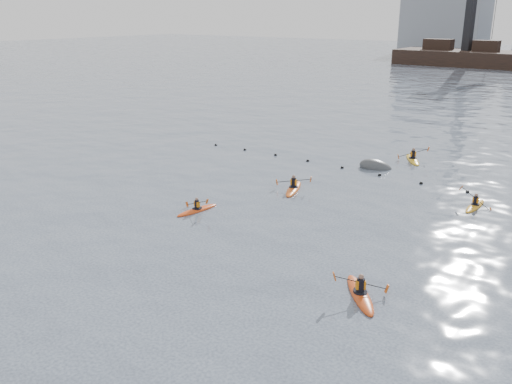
# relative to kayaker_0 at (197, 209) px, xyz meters

# --- Properties ---
(ground) EXTENTS (400.00, 400.00, 0.00)m
(ground) POSITION_rel_kayaker_0_xyz_m (7.43, -9.66, -0.09)
(ground) COLOR #343C4B
(ground) RESTS_ON ground
(float_line) EXTENTS (33.24, 0.73, 0.24)m
(float_line) POSITION_rel_kayaker_0_xyz_m (6.93, 12.88, -0.06)
(float_line) COLOR black
(float_line) RESTS_ON ground
(kayaker_0) EXTENTS (1.97, 2.91, 1.07)m
(kayaker_0) POSITION_rel_kayaker_0_xyz_m (0.00, 0.00, 0.00)
(kayaker_0) COLOR #E54915
(kayaker_0) RESTS_ON ground
(kayaker_2) EXTENTS (2.20, 3.44, 1.10)m
(kayaker_2) POSITION_rel_kayaker_0_xyz_m (2.30, 6.59, 0.02)
(kayaker_2) COLOR orange
(kayaker_2) RESTS_ON ground
(kayaker_3) EXTENTS (2.03, 2.89, 1.25)m
(kayaker_3) POSITION_rel_kayaker_0_xyz_m (12.56, 10.16, 0.00)
(kayaker_3) COLOR orange
(kayaker_3) RESTS_ON ground
(kayaker_4) EXTENTS (2.70, 3.01, 1.20)m
(kayaker_4) POSITION_rel_kayaker_0_xyz_m (11.84, -3.35, 0.02)
(kayaker_4) COLOR #C43F12
(kayaker_4) RESTS_ON ground
(kayaker_5) EXTENTS (2.44, 3.28, 1.22)m
(kayaker_5) POSITION_rel_kayaker_0_xyz_m (5.75, 18.09, 0.02)
(kayaker_5) COLOR gold
(kayaker_5) RESTS_ON ground
(mooring_buoy) EXTENTS (2.98, 2.28, 1.70)m
(mooring_buoy) POSITION_rel_kayaker_0_xyz_m (4.39, 14.44, -0.09)
(mooring_buoy) COLOR #37393C
(mooring_buoy) RESTS_ON ground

